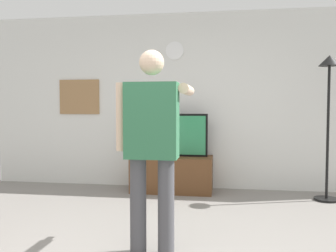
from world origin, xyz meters
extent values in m
cube|color=silver|center=(0.00, 2.95, 1.35)|extent=(6.40, 0.10, 2.70)
cube|color=brown|center=(-0.22, 2.60, 0.26)|extent=(1.19, 0.53, 0.52)
sphere|color=black|center=(-0.22, 2.32, 0.29)|extent=(0.04, 0.04, 0.04)
cube|color=black|center=(-0.22, 2.65, 0.84)|extent=(1.05, 0.06, 0.63)
cube|color=#338C59|center=(-0.22, 2.62, 0.84)|extent=(0.99, 0.01, 0.57)
cylinder|color=white|center=(-0.22, 2.89, 2.12)|extent=(0.28, 0.03, 0.28)
cube|color=#997047|center=(-1.77, 2.90, 1.42)|extent=(0.66, 0.04, 0.55)
cylinder|color=black|center=(1.91, 2.39, 0.01)|extent=(0.32, 0.32, 0.03)
cylinder|color=black|center=(1.91, 2.39, 0.91)|extent=(0.04, 0.04, 1.77)
cone|color=black|center=(1.91, 2.39, 1.87)|extent=(0.28, 0.28, 0.14)
cylinder|color=#4C4C51|center=(-0.19, 0.29, 0.41)|extent=(0.14, 0.14, 0.82)
cylinder|color=#4C4C51|center=(0.06, 0.29, 0.41)|extent=(0.14, 0.14, 0.82)
cube|color=#33724C|center=(-0.06, 0.29, 1.14)|extent=(0.44, 0.22, 0.64)
sphere|color=beige|center=(-0.06, 0.29, 1.63)|extent=(0.21, 0.21, 0.21)
cylinder|color=beige|center=(-0.33, 0.29, 1.17)|extent=(0.09, 0.09, 0.58)
cylinder|color=beige|center=(0.20, 0.58, 1.41)|extent=(0.09, 0.58, 0.09)
cube|color=white|center=(0.20, 0.90, 1.41)|extent=(0.04, 0.12, 0.04)
camera|label=1|loc=(0.54, -2.72, 1.26)|focal=38.99mm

